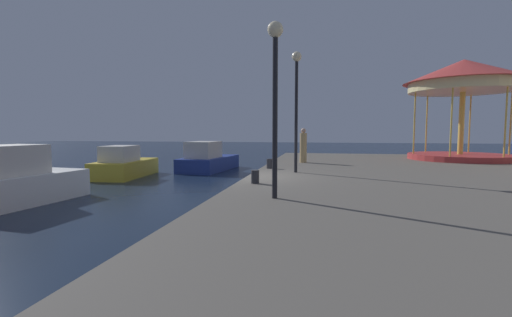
% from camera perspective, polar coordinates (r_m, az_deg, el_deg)
% --- Properties ---
extents(ground_plane, '(120.00, 120.00, 0.00)m').
position_cam_1_polar(ground_plane, '(12.28, -1.33, -6.54)').
color(ground_plane, '#162338').
extents(quay_dock, '(14.49, 25.73, 0.80)m').
position_cam_1_polar(quay_dock, '(12.84, 32.29, -4.95)').
color(quay_dock, '#5B564F').
rests_on(quay_dock, ground).
extents(motorboat_yellow, '(2.20, 4.22, 1.62)m').
position_cam_1_polar(motorboat_yellow, '(19.04, -20.80, -1.04)').
color(motorboat_yellow, gold).
rests_on(motorboat_yellow, ground).
extents(motorboat_white, '(2.56, 4.77, 1.92)m').
position_cam_1_polar(motorboat_white, '(13.55, -35.49, -3.31)').
color(motorboat_white, white).
rests_on(motorboat_white, ground).
extents(motorboat_blue, '(2.55, 4.98, 1.75)m').
position_cam_1_polar(motorboat_blue, '(20.94, -7.90, -0.21)').
color(motorboat_blue, navy).
rests_on(motorboat_blue, ground).
extents(carousel, '(6.07, 6.07, 5.38)m').
position_cam_1_polar(carousel, '(22.05, 30.86, 10.26)').
color(carousel, '#B23333').
rests_on(carousel, quay_dock).
extents(lamp_post_near_edge, '(0.36, 0.36, 4.01)m').
position_cam_1_polar(lamp_post_near_edge, '(8.08, 3.16, 13.12)').
color(lamp_post_near_edge, black).
rests_on(lamp_post_near_edge, quay_dock).
extents(lamp_post_mid_promenade, '(0.36, 0.36, 4.47)m').
position_cam_1_polar(lamp_post_mid_promenade, '(13.19, 6.64, 10.96)').
color(lamp_post_mid_promenade, black).
rests_on(lamp_post_mid_promenade, quay_dock).
extents(bollard_south, '(0.24, 0.24, 0.40)m').
position_cam_1_polar(bollard_south, '(10.36, -0.15, -3.01)').
color(bollard_south, '#2D2D33').
rests_on(bollard_south, quay_dock).
extents(bollard_center, '(0.24, 0.24, 0.40)m').
position_cam_1_polar(bollard_center, '(14.48, 2.22, -0.85)').
color(bollard_center, '#2D2D33').
rests_on(bollard_center, quay_dock).
extents(person_near_carousel, '(0.34, 0.34, 1.70)m').
position_cam_1_polar(person_near_carousel, '(17.30, 7.77, 1.96)').
color(person_near_carousel, tan).
rests_on(person_near_carousel, quay_dock).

